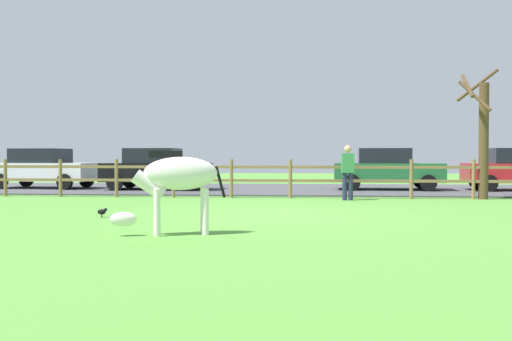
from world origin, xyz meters
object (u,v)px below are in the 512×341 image
Objects in this scene: bare_tree at (482,134)px; parked_car_black at (156,169)px; crow_on_grass at (102,212)px; parked_car_green at (387,169)px; visitor_near_fence at (348,170)px; parked_car_white at (43,168)px; zebra at (176,180)px.

bare_tree is 1.01× the size of parked_car_black.
parked_car_black reaches higher than crow_on_grass.
visitor_near_fence is (-1.84, -4.59, 0.06)m from parked_car_green.
visitor_near_fence is at bearing 42.02° from crow_on_grass.
visitor_near_fence reaches higher than parked_car_white.
bare_tree is at bearing 47.56° from zebra.
parked_car_green is at bearing 52.30° from crow_on_grass.
parked_car_black is (-8.71, -0.62, 0.00)m from parked_car_green.
zebra is 0.45× the size of parked_car_white.
parked_car_green and parked_car_white have the same top height.
parked_car_green reaches higher than crow_on_grass.
parked_car_green is (5.32, 12.14, -0.08)m from zebra.
zebra is at bearing -132.44° from bare_tree.
crow_on_grass is at bearing -137.98° from visitor_near_fence.
crow_on_grass is at bearing -58.39° from parked_car_white.
bare_tree reaches higher than visitor_near_fence.
zebra is at bearing -113.65° from parked_car_green.
parked_car_white is at bearing 158.85° from visitor_near_fence.
parked_car_green is 4.95m from visitor_near_fence.
parked_car_green is 0.99× the size of parked_car_white.
visitor_near_fence reaches higher than zebra.
zebra is 14.46m from parked_car_white.
bare_tree is 11.52m from parked_car_black.
bare_tree is at bearing 10.71° from visitor_near_fence.
parked_car_white is 12.37m from visitor_near_fence.
zebra is 0.47× the size of parked_car_black.
bare_tree is 4.59m from parked_car_green.
bare_tree is at bearing -58.91° from parked_car_green.
parked_car_white is (-15.67, 3.68, -1.13)m from bare_tree.
parked_car_green and parked_car_black have the same top height.
parked_car_black is 2.46× the size of visitor_near_fence.
parked_car_green is 1.01× the size of parked_car_black.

